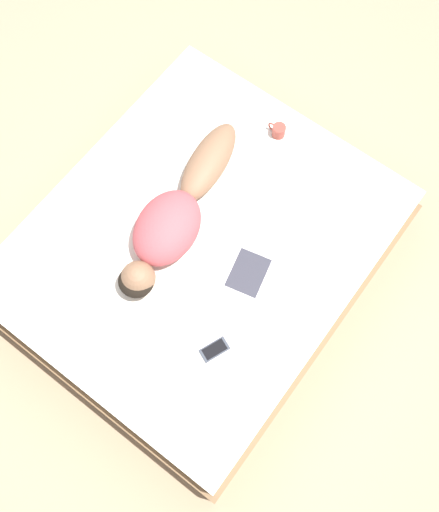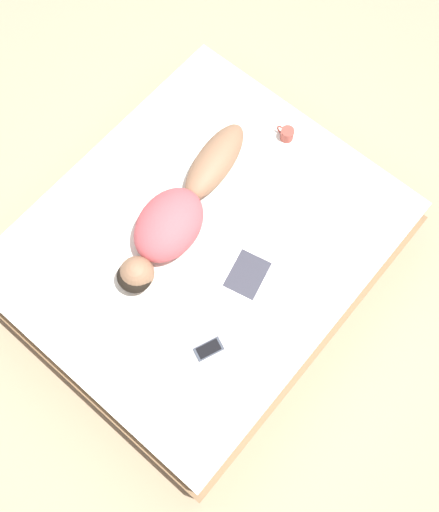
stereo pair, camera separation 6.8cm
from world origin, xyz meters
TOP-DOWN VIEW (x-y plane):
  - ground_plane at (0.00, 0.00)m, footprint 12.00×12.00m
  - bed at (0.00, 0.00)m, footprint 1.73×2.03m
  - person at (0.16, 0.01)m, footprint 0.42×1.16m
  - open_magazine at (-0.45, -0.03)m, footprint 0.61×0.45m
  - coffee_mug at (0.04, -0.79)m, footprint 0.11×0.08m
  - cell_phone at (-0.43, 0.43)m, footprint 0.12×0.16m

SIDE VIEW (x-z plane):
  - ground_plane at x=0.00m, z-range 0.00..0.00m
  - bed at x=0.00m, z-range 0.00..0.48m
  - open_magazine at x=-0.45m, z-range 0.49..0.50m
  - cell_phone at x=-0.43m, z-range 0.49..0.50m
  - coffee_mug at x=0.04m, z-range 0.49..0.56m
  - person at x=0.16m, z-range 0.48..0.70m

